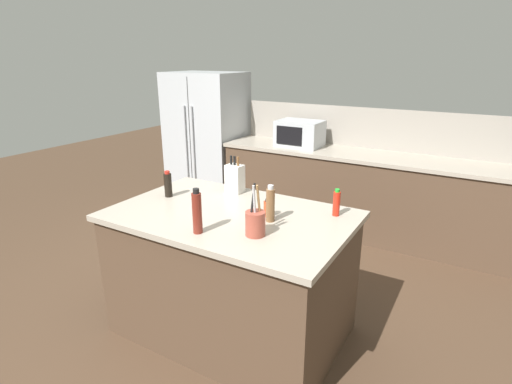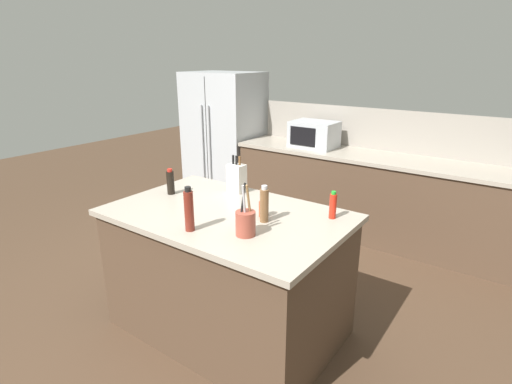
{
  "view_description": "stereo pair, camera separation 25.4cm",
  "coord_description": "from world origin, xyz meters",
  "px_view_note": "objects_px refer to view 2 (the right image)",
  "views": [
    {
      "loc": [
        1.43,
        -2.09,
        1.96
      ],
      "look_at": [
        0.0,
        0.35,
        0.99
      ],
      "focal_mm": 28.0,
      "sensor_mm": 36.0,
      "label": 1
    },
    {
      "loc": [
        1.64,
        -1.96,
        1.96
      ],
      "look_at": [
        0.0,
        0.35,
        0.99
      ],
      "focal_mm": 28.0,
      "sensor_mm": 36.0,
      "label": 2
    }
  ],
  "objects_px": {
    "pepper_grinder": "(264,205)",
    "knife_block": "(237,178)",
    "refrigerator": "(224,138)",
    "vinegar_bottle": "(189,210)",
    "microwave": "(314,134)",
    "soy_sauce_bottle": "(170,182)",
    "utensil_crock": "(245,222)",
    "spice_jar_paprika": "(263,209)",
    "hot_sauce_bottle": "(333,206)"
  },
  "relations": [
    {
      "from": "pepper_grinder",
      "to": "knife_block",
      "type": "bearing_deg",
      "value": 144.13
    },
    {
      "from": "refrigerator",
      "to": "vinegar_bottle",
      "type": "relative_size",
      "value": 6.22
    },
    {
      "from": "microwave",
      "to": "knife_block",
      "type": "relative_size",
      "value": 1.77
    },
    {
      "from": "pepper_grinder",
      "to": "soy_sauce_bottle",
      "type": "bearing_deg",
      "value": 177.97
    },
    {
      "from": "utensil_crock",
      "to": "microwave",
      "type": "bearing_deg",
      "value": 108.5
    },
    {
      "from": "pepper_grinder",
      "to": "spice_jar_paprika",
      "type": "height_order",
      "value": "pepper_grinder"
    },
    {
      "from": "microwave",
      "to": "utensil_crock",
      "type": "bearing_deg",
      "value": -71.5
    },
    {
      "from": "microwave",
      "to": "utensil_crock",
      "type": "height_order",
      "value": "utensil_crock"
    },
    {
      "from": "microwave",
      "to": "vinegar_bottle",
      "type": "distance_m",
      "value": 2.6
    },
    {
      "from": "microwave",
      "to": "pepper_grinder",
      "type": "xyz_separation_m",
      "value": [
        0.78,
        -2.18,
        -0.04
      ]
    },
    {
      "from": "knife_block",
      "to": "hot_sauce_bottle",
      "type": "distance_m",
      "value": 0.85
    },
    {
      "from": "refrigerator",
      "to": "vinegar_bottle",
      "type": "distance_m",
      "value": 3.23
    },
    {
      "from": "knife_block",
      "to": "pepper_grinder",
      "type": "bearing_deg",
      "value": -33.78
    },
    {
      "from": "vinegar_bottle",
      "to": "pepper_grinder",
      "type": "relative_size",
      "value": 1.15
    },
    {
      "from": "knife_block",
      "to": "spice_jar_paprika",
      "type": "relative_size",
      "value": 2.42
    },
    {
      "from": "utensil_crock",
      "to": "pepper_grinder",
      "type": "relative_size",
      "value": 1.31
    },
    {
      "from": "vinegar_bottle",
      "to": "hot_sauce_bottle",
      "type": "xyz_separation_m",
      "value": [
        0.63,
        0.69,
        -0.05
      ]
    },
    {
      "from": "spice_jar_paprika",
      "to": "microwave",
      "type": "bearing_deg",
      "value": 109.03
    },
    {
      "from": "utensil_crock",
      "to": "spice_jar_paprika",
      "type": "xyz_separation_m",
      "value": [
        -0.08,
        0.3,
        -0.03
      ]
    },
    {
      "from": "refrigerator",
      "to": "knife_block",
      "type": "bearing_deg",
      "value": -48.0
    },
    {
      "from": "utensil_crock",
      "to": "vinegar_bottle",
      "type": "bearing_deg",
      "value": -155.74
    },
    {
      "from": "knife_block",
      "to": "microwave",
      "type": "bearing_deg",
      "value": 100.48
    },
    {
      "from": "refrigerator",
      "to": "soy_sauce_bottle",
      "type": "height_order",
      "value": "refrigerator"
    },
    {
      "from": "microwave",
      "to": "spice_jar_paprika",
      "type": "distance_m",
      "value": 2.24
    },
    {
      "from": "refrigerator",
      "to": "pepper_grinder",
      "type": "xyz_separation_m",
      "value": [
        2.19,
        -2.23,
        0.18
      ]
    },
    {
      "from": "soy_sauce_bottle",
      "to": "spice_jar_paprika",
      "type": "height_order",
      "value": "soy_sauce_bottle"
    },
    {
      "from": "pepper_grinder",
      "to": "utensil_crock",
      "type": "bearing_deg",
      "value": -83.82
    },
    {
      "from": "knife_block",
      "to": "hot_sauce_bottle",
      "type": "bearing_deg",
      "value": -2.27
    },
    {
      "from": "refrigerator",
      "to": "knife_block",
      "type": "distance_m",
      "value": 2.51
    },
    {
      "from": "pepper_grinder",
      "to": "microwave",
      "type": "bearing_deg",
      "value": 109.75
    },
    {
      "from": "spice_jar_paprika",
      "to": "vinegar_bottle",
      "type": "bearing_deg",
      "value": -118.53
    },
    {
      "from": "spice_jar_paprika",
      "to": "knife_block",
      "type": "bearing_deg",
      "value": 146.33
    },
    {
      "from": "microwave",
      "to": "pepper_grinder",
      "type": "distance_m",
      "value": 2.32
    },
    {
      "from": "soy_sauce_bottle",
      "to": "microwave",
      "type": "bearing_deg",
      "value": 86.93
    },
    {
      "from": "pepper_grinder",
      "to": "spice_jar_paprika",
      "type": "bearing_deg",
      "value": 129.35
    },
    {
      "from": "knife_block",
      "to": "pepper_grinder",
      "type": "height_order",
      "value": "knife_block"
    },
    {
      "from": "knife_block",
      "to": "vinegar_bottle",
      "type": "distance_m",
      "value": 0.78
    },
    {
      "from": "microwave",
      "to": "vinegar_bottle",
      "type": "xyz_separation_m",
      "value": [
        0.49,
        -2.56,
        -0.02
      ]
    },
    {
      "from": "knife_block",
      "to": "vinegar_bottle",
      "type": "relative_size",
      "value": 1.03
    },
    {
      "from": "vinegar_bottle",
      "to": "microwave",
      "type": "bearing_deg",
      "value": 100.81
    },
    {
      "from": "pepper_grinder",
      "to": "hot_sauce_bottle",
      "type": "distance_m",
      "value": 0.46
    },
    {
      "from": "utensil_crock",
      "to": "vinegar_bottle",
      "type": "distance_m",
      "value": 0.35
    },
    {
      "from": "microwave",
      "to": "vinegar_bottle",
      "type": "bearing_deg",
      "value": -79.19
    },
    {
      "from": "refrigerator",
      "to": "spice_jar_paprika",
      "type": "xyz_separation_m",
      "value": [
        2.14,
        -2.17,
        0.12
      ]
    },
    {
      "from": "knife_block",
      "to": "utensil_crock",
      "type": "height_order",
      "value": "utensil_crock"
    },
    {
      "from": "utensil_crock",
      "to": "knife_block",
      "type": "bearing_deg",
      "value": 131.69
    },
    {
      "from": "pepper_grinder",
      "to": "hot_sauce_bottle",
      "type": "bearing_deg",
      "value": 42.6
    },
    {
      "from": "soy_sauce_bottle",
      "to": "hot_sauce_bottle",
      "type": "height_order",
      "value": "soy_sauce_bottle"
    },
    {
      "from": "soy_sauce_bottle",
      "to": "vinegar_bottle",
      "type": "bearing_deg",
      "value": -34.24
    },
    {
      "from": "utensil_crock",
      "to": "vinegar_bottle",
      "type": "xyz_separation_m",
      "value": [
        -0.32,
        -0.14,
        0.05
      ]
    }
  ]
}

